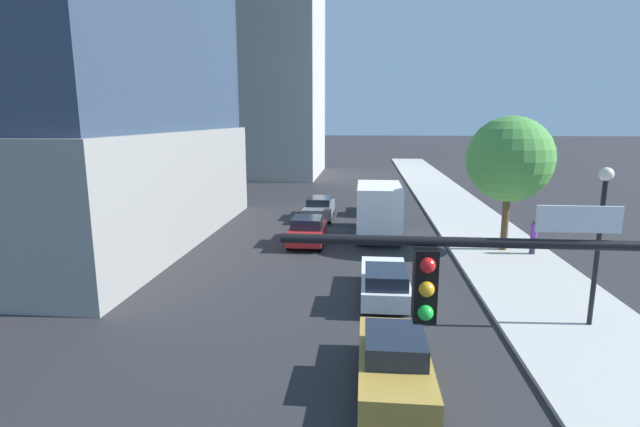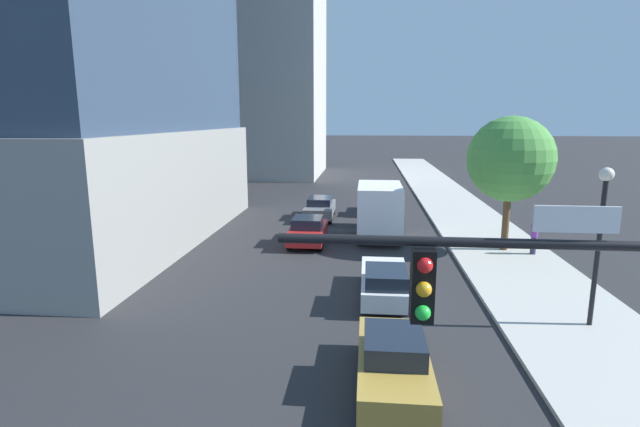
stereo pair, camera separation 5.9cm
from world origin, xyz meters
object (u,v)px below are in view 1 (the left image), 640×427
at_px(street_tree, 510,159).
at_px(car_red, 307,231).
at_px(car_gray, 319,208).
at_px(traffic_light_pole, 579,327).
at_px(car_silver, 376,203).
at_px(pedestrian_purple_shirt, 533,236).
at_px(box_truck, 378,207).
at_px(car_white, 385,281).
at_px(car_gold, 394,361).
at_px(street_lamp, 601,222).
at_px(construction_building, 267,35).

bearing_deg(street_tree, car_red, 176.25).
xyz_separation_m(street_tree, car_gray, (-10.49, 7.75, -4.12)).
height_order(traffic_light_pole, car_silver, traffic_light_pole).
bearing_deg(pedestrian_purple_shirt, car_gray, 144.04).
relative_size(car_silver, box_truck, 0.63).
bearing_deg(car_red, car_gray, 90.00).
relative_size(car_white, box_truck, 0.72).
relative_size(box_truck, pedestrian_purple_shirt, 3.67).
distance_m(car_gold, pedestrian_purple_shirt, 15.03).
bearing_deg(car_gold, box_truck, 90.00).
relative_size(car_red, car_gray, 0.89).
distance_m(car_white, car_gold, 6.27).
distance_m(street_lamp, car_silver, 20.77).
bearing_deg(street_tree, street_lamp, -88.51).
height_order(construction_building, traffic_light_pole, construction_building).
bearing_deg(street_tree, pedestrian_purple_shirt, -31.43).
relative_size(car_silver, car_gray, 0.88).
bearing_deg(car_gold, construction_building, 104.97).
relative_size(car_silver, car_gold, 0.93).
distance_m(street_lamp, car_red, 15.02).
relative_size(street_lamp, car_gold, 1.17).
xyz_separation_m(construction_building, street_tree, (19.37, -34.47, -11.86)).
distance_m(box_truck, pedestrian_purple_shirt, 8.56).
bearing_deg(car_red, construction_building, 104.72).
height_order(street_lamp, car_white, street_lamp).
distance_m(street_tree, car_gold, 15.66).
xyz_separation_m(street_tree, box_truck, (-6.50, 2.85, -3.08)).
xyz_separation_m(traffic_light_pole, car_silver, (-2.14, 28.76, -3.33)).
bearing_deg(pedestrian_purple_shirt, car_silver, 125.68).
xyz_separation_m(car_silver, pedestrian_purple_shirt, (7.73, -10.76, 0.31)).
bearing_deg(street_tree, traffic_light_pole, -103.09).
relative_size(car_white, car_silver, 1.14).
xyz_separation_m(street_tree, car_white, (-6.50, -7.36, -4.17)).
distance_m(traffic_light_pole, car_white, 12.06).
height_order(construction_building, street_tree, construction_building).
height_order(street_tree, pedestrian_purple_shirt, street_tree).
relative_size(traffic_light_pole, street_lamp, 1.19).
bearing_deg(car_gray, construction_building, 108.38).
relative_size(street_tree, car_gold, 1.54).
bearing_deg(car_gold, car_white, 90.00).
bearing_deg(car_gray, car_white, -75.21).
bearing_deg(car_silver, construction_building, 117.75).
relative_size(car_white, pedestrian_purple_shirt, 2.64).
relative_size(construction_building, car_silver, 9.48).
bearing_deg(construction_building, car_white, -72.90).
bearing_deg(construction_building, pedestrian_purple_shirt, -59.69).
xyz_separation_m(car_white, pedestrian_purple_shirt, (7.73, 6.61, 0.36)).
relative_size(car_gray, box_truck, 0.72).
relative_size(street_tree, car_red, 1.63).
bearing_deg(car_silver, car_red, -113.17).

